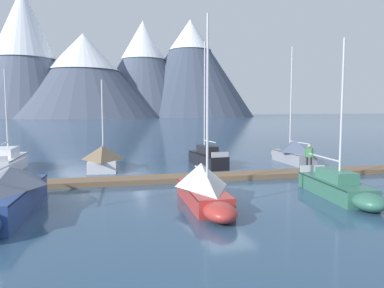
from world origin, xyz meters
name	(u,v)px	position (x,y,z in m)	size (l,w,h in m)	color
ground_plane	(228,194)	(0.00, 0.00, 0.00)	(700.00, 700.00, 0.00)	#2D4C6B
mountain_central_massif	(24,49)	(-33.20, 206.31, 37.41)	(58.09, 58.09, 70.04)	slate
mountain_shoulder_ridge	(84,74)	(-2.29, 202.67, 24.60)	(84.91, 84.91, 46.97)	#4C566B
mountain_east_summit	(143,67)	(33.65, 215.16, 30.76)	(65.41, 65.41, 59.18)	#4C566B
mountain_rear_spur	(190,67)	(63.41, 212.56, 31.42)	(81.32, 81.32, 61.46)	#424C60
dock	(202,177)	(0.00, 4.00, 0.14)	(29.15, 3.68, 0.30)	brown
sailboat_nearest_berth	(8,161)	(-11.77, 11.33, 0.65)	(2.18, 7.21, 7.01)	white
sailboat_second_berth	(6,194)	(-9.92, -0.92, 0.89)	(2.70, 7.28, 9.32)	navy
sailboat_mid_dock_port	(103,158)	(-5.39, 10.15, 0.78)	(2.53, 6.13, 6.35)	silver
sailboat_mid_dock_starboard	(204,186)	(-1.85, -1.66, 0.84)	(2.09, 6.23, 8.14)	#B2332D
sailboat_far_berth	(205,157)	(2.21, 9.64, 0.63)	(1.53, 6.09, 9.34)	black
sailboat_outer_slip	(340,187)	(4.76, -2.42, 0.53)	(2.50, 6.55, 7.53)	#336B56
sailboat_end_of_dock	(292,151)	(9.25, 8.70, 0.92)	(2.03, 5.78, 9.21)	#93939E
person_on_dock	(309,156)	(7.22, 3.58, 1.26)	(0.41, 0.48, 1.69)	#232328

